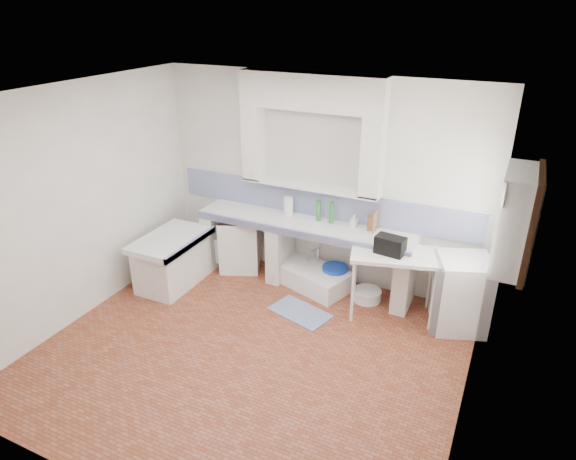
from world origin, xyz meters
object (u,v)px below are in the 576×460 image
at_px(stove, 240,243).
at_px(sink, 312,278).
at_px(side_table, 392,284).
at_px(fridge, 461,294).

relative_size(stove, sink, 0.76).
bearing_deg(side_table, stove, 158.66).
relative_size(sink, fridge, 1.14).
xyz_separation_m(stove, side_table, (2.31, -0.26, 0.04)).
bearing_deg(fridge, side_table, 167.74).
distance_m(side_table, fridge, 0.80).
xyz_separation_m(side_table, fridge, (0.79, 0.11, 0.02)).
relative_size(stove, fridge, 0.86).
height_order(stove, side_table, stove).
bearing_deg(side_table, sink, 154.03).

